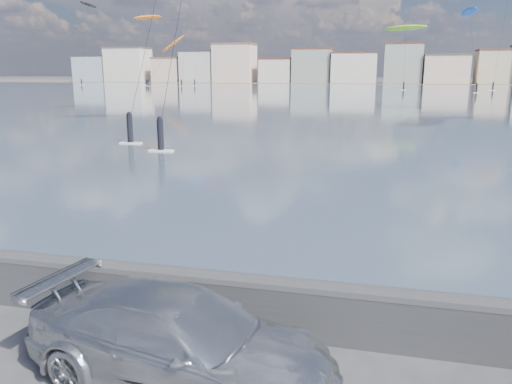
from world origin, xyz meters
TOP-DOWN VIEW (x-y plane):
  - bay_water at (0.00, 91.50)m, footprint 500.00×177.00m
  - far_shore_strip at (0.00, 200.00)m, footprint 500.00×60.00m
  - seawall at (0.00, 2.70)m, footprint 400.00×0.36m
  - far_buildings at (1.31, 186.00)m, footprint 240.79×13.26m
  - car_silver at (0.59, 1.05)m, footprint 4.95×2.67m
  - kitesurfer_6 at (8.86, 132.92)m, footprint 11.15×17.03m
  - kitesurfer_7 at (-70.42, 150.93)m, footprint 8.63×12.89m
  - kitesurfer_16 at (-61.24, 148.65)m, footprint 8.88×15.43m
  - kitesurfer_17 at (-89.39, 147.65)m, footprint 3.10×13.31m
  - kitesurfer_19 at (22.00, 121.54)m, footprint 3.87×19.28m

SIDE VIEW (x-z plane):
  - bay_water at x=0.00m, z-range 0.01..0.01m
  - far_shore_strip at x=0.00m, z-range 0.01..0.01m
  - seawall at x=0.00m, z-range 0.04..1.12m
  - car_silver at x=0.59m, z-range 0.00..1.36m
  - far_buildings at x=1.31m, z-range -1.27..13.33m
  - kitesurfer_16 at x=-61.24m, z-range 4.54..20.50m
  - kitesurfer_6 at x=8.86m, z-range 6.90..22.94m
  - kitesurfer_19 at x=22.00m, z-range 7.86..26.33m
  - kitesurfer_7 at x=-70.42m, z-range 9.58..32.08m
  - kitesurfer_17 at x=-89.39m, z-range 11.72..37.99m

